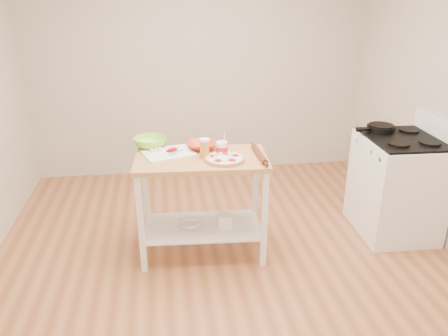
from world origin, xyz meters
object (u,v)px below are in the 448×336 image
Objects in this scene: cutting_board at (168,153)px; spatula at (176,152)px; pizza at (225,158)px; yogurt_tub at (222,149)px; shelf_glass_bowl at (190,224)px; shelf_bin at (225,221)px; knife at (154,145)px; beer_pint at (205,148)px; skillet at (380,127)px; green_bowl at (150,142)px; rolling_pin at (259,154)px; prep_island at (202,186)px; gas_stove at (396,185)px; orange_bowl at (202,145)px.

cutting_board reaches higher than spatula.
yogurt_tub is at bearing 92.92° from pizza.
shelf_bin reaches higher than shelf_glass_bowl.
knife is at bearing 144.47° from pizza.
shelf_bin is at bearing -37.22° from cutting_board.
beer_pint is at bearing -168.09° from yogurt_tub.
spatula reaches higher than shelf_glass_bowl.
skillet reaches higher than green_bowl.
shelf_bin is at bearing 176.74° from rolling_pin.
gas_stove is at bearing 3.65° from prep_island.
rolling_pin is (-1.25, -0.40, -0.05)m from skillet.
beer_pint reaches higher than orange_bowl.
prep_island is 1.01× the size of gas_stove.
orange_bowl is 0.68m from shelf_bin.
knife is 1.70× the size of beer_pint.
beer_pint reaches higher than shelf_bin.
spatula is at bearing 153.94° from prep_island.
shelf_bin is at bearing -172.31° from gas_stove.
yogurt_tub is at bearing -21.71° from knife.
skillet reaches higher than shelf_bin.
orange_bowl is at bearing -13.34° from green_bowl.
rolling_pin is (0.85, -0.36, 0.01)m from knife.
yogurt_tub is (0.44, -0.11, 0.05)m from cutting_board.
rolling_pin is (0.29, 0.04, 0.01)m from pizza.
rolling_pin is (0.30, -0.08, -0.04)m from yogurt_tub.
gas_stove is 4.49× the size of orange_bowl.
gas_stove is at bearing 5.52° from shelf_bin.
skillet is (-0.12, 0.22, 0.50)m from gas_stove.
spatula is 0.32× the size of rolling_pin.
beer_pint is at bearing 177.91° from skillet.
shelf_glass_bowl is at bearing -174.05° from yogurt_tub.
cutting_board is 1.20× the size of rolling_pin.
skillet is 1.70m from orange_bowl.
knife is at bearing 177.51° from gas_stove.
beer_pint reaches higher than prep_island.
skillet reaches higher than knife.
skillet is 1.49× the size of knife.
spatula is 0.26m from knife.
yogurt_tub is at bearing -26.31° from green_bowl.
pizza reaches higher than rolling_pin.
gas_stove is at bearing 3.44° from yogurt_tub.
spatula is 1.08× the size of shelf_bin.
shelf_glass_bowl is (-1.95, -0.13, -0.18)m from gas_stove.
prep_island is 6.98× the size of beer_pint.
shelf_glass_bowl is 0.30m from shelf_bin.
orange_bowl is 1.18× the size of yogurt_tub.
pizza is at bearing -172.05° from rolling_pin.
prep_island is 1.85m from gas_stove.
prep_island is 3.46× the size of pizza.
pizza reaches higher than knife.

